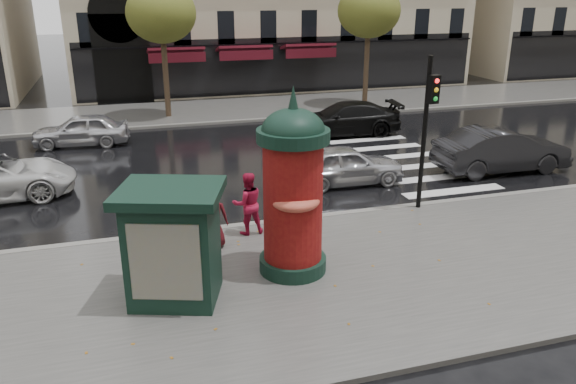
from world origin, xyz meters
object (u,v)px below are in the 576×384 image
object	(u,v)px
car_silver	(345,165)
car_black	(345,119)
newsstand	(173,243)
man_burgundy	(212,217)
morris_column	(293,187)
car_darkgrey	(501,150)
woman_umbrella	(295,220)
car_far_silver	(81,130)
woman_red	(248,203)
traffic_light	(427,119)

from	to	relation	value
car_silver	car_black	bearing A→B (deg)	-19.93
newsstand	car_silver	xyz separation A→B (m)	(6.35, 6.20, -0.71)
man_burgundy	morris_column	bearing A→B (deg)	141.03
morris_column	car_darkgrey	xyz separation A→B (m)	(9.59, 5.37, -1.38)
car_darkgrey	woman_umbrella	bearing A→B (deg)	122.18
car_silver	car_darkgrey	size ratio (longest dim) A/B	0.82
car_far_silver	woman_red	bearing A→B (deg)	27.60
woman_umbrella	car_darkgrey	distance (m)	11.18
woman_red	man_burgundy	size ratio (longest dim) A/B	1.04
woman_umbrella	newsstand	distance (m)	2.72
traffic_light	car_silver	world-z (taller)	traffic_light
woman_red	car_far_silver	xyz separation A→B (m)	(-4.71, 11.23, -0.29)
man_burgundy	newsstand	bearing A→B (deg)	72.99
woman_red	car_silver	xyz separation A→B (m)	(4.14, 3.34, -0.29)
car_black	newsstand	bearing A→B (deg)	-28.17
newsstand	car_black	size ratio (longest dim) A/B	0.49
newsstand	car_far_silver	distance (m)	14.32
car_far_silver	morris_column	bearing A→B (deg)	25.96
woman_red	traffic_light	distance (m)	5.67
newsstand	woman_red	bearing A→B (deg)	52.34
car_silver	woman_umbrella	bearing A→B (deg)	150.55
traffic_light	car_darkgrey	size ratio (longest dim) A/B	0.92
car_black	traffic_light	bearing A→B (deg)	-1.29
man_burgundy	car_darkgrey	xyz separation A→B (m)	(11.15, 3.58, -0.13)
morris_column	car_black	xyz separation A→B (m)	(6.21, 12.16, -1.45)
car_silver	car_far_silver	size ratio (longest dim) A/B	1.01
car_black	car_far_silver	bearing A→B (deg)	-89.97
car_darkgrey	car_black	world-z (taller)	car_darkgrey
woman_red	morris_column	xyz separation A→B (m)	(0.53, -2.34, 1.21)
car_black	car_darkgrey	bearing A→B (deg)	33.49
newsstand	car_black	world-z (taller)	newsstand
woman_red	car_black	size ratio (longest dim) A/B	0.34
morris_column	car_silver	bearing A→B (deg)	57.56
man_burgundy	car_far_silver	xyz separation A→B (m)	(-3.68, 11.78, -0.26)
woman_umbrella	car_silver	xyz separation A→B (m)	(3.64, 5.97, -0.82)
woman_red	traffic_light	xyz separation A→B (m)	(5.35, 0.31, 1.86)
newsstand	car_silver	world-z (taller)	newsstand
woman_umbrella	woman_red	world-z (taller)	woman_umbrella
car_darkgrey	traffic_light	bearing A→B (deg)	121.40
morris_column	woman_red	bearing A→B (deg)	102.77
man_burgundy	woman_umbrella	bearing A→B (deg)	136.43
traffic_light	newsstand	xyz separation A→B (m)	(-7.55, -3.17, -1.44)
traffic_light	woman_red	bearing A→B (deg)	-176.64
traffic_light	car_black	world-z (taller)	traffic_light
car_darkgrey	car_black	distance (m)	7.58
man_burgundy	car_far_silver	bearing A→B (deg)	-62.82
morris_column	car_black	bearing A→B (deg)	62.93
woman_red	woman_umbrella	bearing A→B (deg)	98.08
car_silver	car_darkgrey	xyz separation A→B (m)	(5.97, -0.31, 0.12)
woman_umbrella	woman_red	distance (m)	2.72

